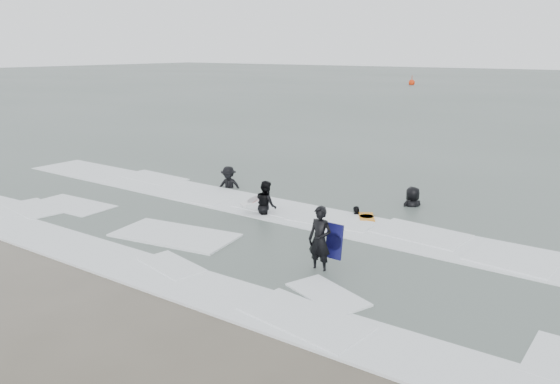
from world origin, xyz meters
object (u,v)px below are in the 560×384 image
Objects in this scene: surfer_wading at (266,215)px; surfer_right_far at (412,207)px; surfer_right_near at (357,216)px; buoy at (412,83)px; surfer_centre at (319,272)px; surfer_breaker at (229,189)px.

surfer_right_far reaches higher than surfer_wading.
surfer_right_far is at bearing -101.16° from surfer_wading.
surfer_wading is 1.21× the size of surfer_right_near.
surfer_right_far is 72.98m from buoy.
surfer_centre is at bearing 57.02° from surfer_right_near.
surfer_centre is 1.22× the size of surfer_right_near.
surfer_breaker reaches higher than surfer_right_near.
surfer_breaker is 72.36m from buoy.
surfer_wading is 0.99× the size of surfer_breaker.
buoy is (-27.90, 67.44, 0.42)m from surfer_right_far.
surfer_centre is at bearing -69.29° from buoy.
surfer_right_far reaches higher than surfer_centre.
buoy is at bearing 111.53° from surfer_centre.
surfer_right_near is at bearing -69.03° from buoy.
surfer_right_near is at bearing 107.88° from surfer_centre.
surfer_right_far is at bearing -167.98° from surfer_right_near.
buoy is at bearing -121.10° from surfer_right_far.
buoy reaches higher than surfer_centre.
buoy is (-28.27, 74.79, 0.42)m from surfer_centre.
buoy is at bearing -119.06° from surfer_right_near.
buoy reaches higher than surfer_wading.
surfer_breaker is 1.12× the size of buoy.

